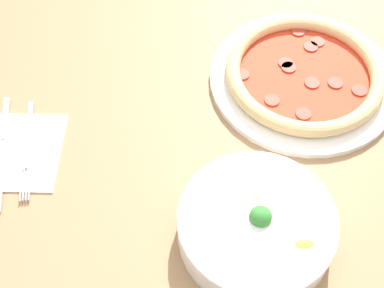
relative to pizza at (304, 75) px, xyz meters
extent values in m
cube|color=#99724C|center=(0.23, 0.14, -0.03)|extent=(1.34, 1.03, 0.03)
cylinder|color=olive|center=(-0.37, -0.30, -0.41)|extent=(0.06, 0.06, 0.72)
cylinder|color=white|center=(0.00, 0.00, -0.01)|extent=(0.33, 0.33, 0.01)
torus|color=#DBB77A|center=(0.00, 0.00, 0.01)|extent=(0.28, 0.28, 0.03)
cylinder|color=red|center=(0.00, 0.00, 0.00)|extent=(0.24, 0.24, 0.01)
cylinder|color=#A83323|center=(0.02, -0.02, 0.00)|extent=(0.03, 0.03, 0.00)
cylinder|color=#A83323|center=(-0.05, 0.03, 0.00)|extent=(0.03, 0.03, 0.00)
cylinder|color=#A83323|center=(-0.03, -0.07, 0.00)|extent=(0.03, 0.03, 0.00)
cylinder|color=#A83323|center=(0.02, 0.09, 0.00)|extent=(0.03, 0.03, 0.00)
cylinder|color=#A83323|center=(-0.04, -0.08, 0.00)|extent=(0.03, 0.03, 0.00)
cylinder|color=#A83323|center=(0.03, -0.03, 0.00)|extent=(0.03, 0.03, 0.00)
cylinder|color=#A83323|center=(0.07, 0.05, 0.00)|extent=(0.03, 0.03, 0.00)
cylinder|color=#A83323|center=(-0.01, -0.11, 0.00)|extent=(0.03, 0.03, 0.00)
cylinder|color=#A83323|center=(-0.01, 0.02, 0.00)|extent=(0.03, 0.03, 0.00)
cylinder|color=#A83323|center=(0.11, -0.01, 0.00)|extent=(0.03, 0.03, 0.00)
cylinder|color=#A83323|center=(-0.08, 0.05, 0.00)|extent=(0.03, 0.03, 0.00)
cylinder|color=white|center=(0.14, 0.28, 0.01)|extent=(0.22, 0.22, 0.05)
torus|color=white|center=(0.14, 0.28, 0.03)|extent=(0.23, 0.23, 0.01)
ellipsoid|color=tan|center=(0.15, 0.35, 0.03)|extent=(0.04, 0.04, 0.02)
ellipsoid|color=tan|center=(0.16, 0.28, 0.03)|extent=(0.03, 0.04, 0.02)
ellipsoid|color=tan|center=(0.21, 0.31, 0.03)|extent=(0.04, 0.03, 0.02)
ellipsoid|color=#998466|center=(0.14, 0.25, 0.03)|extent=(0.04, 0.04, 0.02)
ellipsoid|color=tan|center=(0.17, 0.24, 0.02)|extent=(0.04, 0.04, 0.02)
ellipsoid|color=#998466|center=(0.15, 0.36, 0.02)|extent=(0.04, 0.04, 0.02)
ellipsoid|color=#998466|center=(0.06, 0.25, 0.03)|extent=(0.03, 0.02, 0.02)
ellipsoid|color=tan|center=(0.11, 0.24, 0.03)|extent=(0.02, 0.03, 0.02)
sphere|color=#388433|center=(0.14, 0.28, 0.04)|extent=(0.03, 0.03, 0.03)
ellipsoid|color=yellow|center=(0.09, 0.33, 0.03)|extent=(0.04, 0.02, 0.02)
cube|color=white|center=(0.50, 0.09, -0.02)|extent=(0.17, 0.17, 0.00)
cube|color=silver|center=(0.48, 0.06, -0.01)|extent=(0.01, 0.14, 0.00)
cube|color=silver|center=(0.48, 0.16, -0.01)|extent=(0.00, 0.06, 0.00)
cube|color=silver|center=(0.48, 0.16, -0.01)|extent=(0.00, 0.06, 0.00)
cube|color=silver|center=(0.47, 0.16, -0.01)|extent=(0.00, 0.06, 0.00)
cube|color=silver|center=(0.47, 0.16, -0.01)|extent=(0.00, 0.06, 0.00)
cube|color=silver|center=(0.52, 0.03, -0.01)|extent=(0.01, 0.09, 0.01)
camera|label=1|loc=(0.27, 0.61, 0.69)|focal=50.00mm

